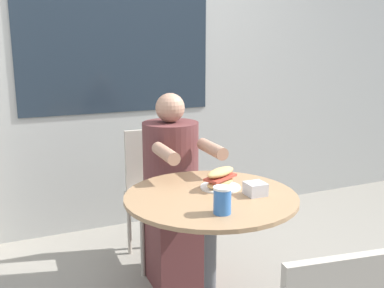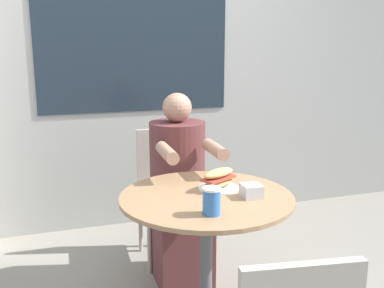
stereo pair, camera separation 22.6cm
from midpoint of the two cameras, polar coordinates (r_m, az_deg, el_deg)
storefront_wall at (r=3.52m, az=-11.23°, el=11.94°), size 8.00×0.09×2.80m
cafe_table at (r=2.19m, az=-0.63°, el=-11.22°), size 0.82×0.82×0.74m
diner_chair at (r=3.04m, az=-6.91°, el=-4.88°), size 0.39×0.39×0.87m
seated_diner at (r=2.73m, az=-4.81°, el=-7.33°), size 0.35×0.61×1.15m
sandwich_on_plate at (r=2.21m, az=0.71°, el=-4.53°), size 0.21×0.20×0.10m
drink_cup at (r=1.88m, az=0.42°, el=-7.20°), size 0.08×0.08×0.12m
napkin_box at (r=2.12m, az=5.03°, el=-5.74°), size 0.09×0.09×0.06m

